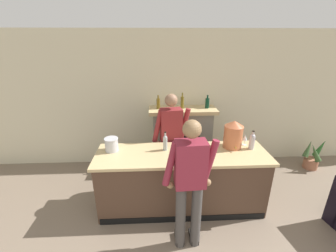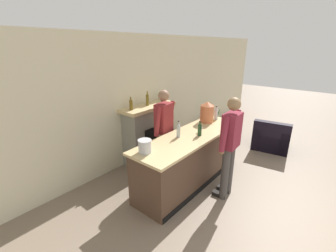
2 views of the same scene
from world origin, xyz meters
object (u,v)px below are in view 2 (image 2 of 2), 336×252
(fireplace_stone, at_px, (148,132))
(person_customer, at_px, (230,145))
(person_bartender, at_px, (164,130))
(copper_dispenser, at_px, (207,112))
(potted_plant_corner, at_px, (216,121))
(wine_bottle_merlot_tall, at_px, (200,129))
(wine_bottle_riesling_slim, at_px, (178,130))
(armchair_black, at_px, (271,138))
(wine_glass_by_dispenser, at_px, (209,113))
(wine_bottle_cabernet_heavy, at_px, (216,113))
(wine_glass_back_row, at_px, (200,126))
(ice_bucket_steel, at_px, (145,146))

(fireplace_stone, bearing_deg, person_customer, -93.78)
(person_bartender, bearing_deg, copper_dispenser, -22.41)
(potted_plant_corner, height_order, person_bartender, person_bartender)
(wine_bottle_merlot_tall, xyz_separation_m, wine_bottle_riesling_slim, (-0.30, 0.25, 0.01))
(armchair_black, relative_size, person_bartender, 0.55)
(wine_glass_by_dispenser, bearing_deg, person_bartender, 164.33)
(potted_plant_corner, height_order, wine_bottle_cabernet_heavy, wine_bottle_cabernet_heavy)
(wine_bottle_riesling_slim, bearing_deg, wine_glass_back_row, -21.16)
(wine_bottle_riesling_slim, distance_m, wine_glass_by_dispenser, 1.28)
(person_bartender, bearing_deg, wine_glass_by_dispenser, -15.67)
(person_customer, xyz_separation_m, wine_glass_back_row, (0.19, 0.69, 0.10))
(person_bartender, distance_m, wine_bottle_merlot_tall, 0.72)
(wine_glass_by_dispenser, bearing_deg, armchair_black, -33.56)
(armchair_black, height_order, wine_glass_by_dispenser, wine_glass_by_dispenser)
(fireplace_stone, xyz_separation_m, ice_bucket_steel, (-1.20, -1.12, 0.42))
(armchair_black, xyz_separation_m, wine_glass_by_dispenser, (-1.50, 0.99, 0.82))
(wine_bottle_cabernet_heavy, xyz_separation_m, wine_glass_back_row, (-0.89, -0.15, -0.02))
(copper_dispenser, distance_m, wine_bottle_merlot_tall, 0.81)
(fireplace_stone, bearing_deg, copper_dispenser, -58.63)
(person_customer, bearing_deg, armchair_black, -0.53)
(wine_glass_back_row, bearing_deg, copper_dispenser, 19.95)
(person_bartender, height_order, wine_bottle_merlot_tall, person_bartender)
(person_bartender, bearing_deg, wine_bottle_riesling_slim, -104.89)
(armchair_black, distance_m, wine_glass_by_dispenser, 1.98)
(wine_bottle_cabernet_heavy, bearing_deg, copper_dispenser, 166.40)
(potted_plant_corner, height_order, wine_bottle_riesling_slim, wine_bottle_riesling_slim)
(wine_bottle_cabernet_heavy, distance_m, wine_bottle_riesling_slim, 1.34)
(wine_bottle_cabernet_heavy, bearing_deg, wine_bottle_merlot_tall, -167.51)
(person_customer, relative_size, person_bartender, 1.01)
(wine_glass_back_row, bearing_deg, person_bartender, 118.64)
(person_bartender, relative_size, wine_bottle_riesling_slim, 5.78)
(fireplace_stone, bearing_deg, armchair_black, -40.32)
(fireplace_stone, height_order, copper_dispenser, fireplace_stone)
(potted_plant_corner, bearing_deg, wine_glass_by_dispenser, -157.08)
(wine_bottle_merlot_tall, distance_m, wine_glass_by_dispenser, 1.04)
(wine_glass_by_dispenser, bearing_deg, wine_bottle_cabernet_heavy, -64.93)
(fireplace_stone, relative_size, wine_glass_by_dispenser, 9.02)
(wine_glass_back_row, bearing_deg, wine_bottle_merlot_tall, -151.91)
(copper_dispenser, xyz_separation_m, wine_bottle_riesling_slim, (-1.06, -0.05, -0.09))
(wine_glass_back_row, bearing_deg, person_customer, -105.50)
(fireplace_stone, bearing_deg, wine_bottle_riesling_slim, -108.85)
(wine_bottle_merlot_tall, bearing_deg, person_customer, -94.43)
(wine_bottle_riesling_slim, bearing_deg, person_customer, -73.37)
(copper_dispenser, height_order, wine_bottle_merlot_tall, copper_dispenser)
(person_customer, distance_m, wine_bottle_riesling_slim, 0.91)
(fireplace_stone, height_order, potted_plant_corner, fireplace_stone)
(person_customer, relative_size, wine_bottle_merlot_tall, 6.43)
(armchair_black, distance_m, potted_plant_corner, 1.80)
(fireplace_stone, distance_m, armchair_black, 3.16)
(potted_plant_corner, height_order, copper_dispenser, copper_dispenser)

